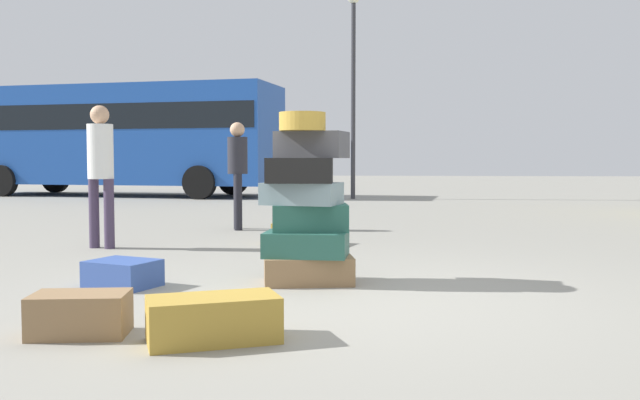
# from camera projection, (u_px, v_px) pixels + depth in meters

# --- Properties ---
(ground_plane) EXTENTS (80.00, 80.00, 0.00)m
(ground_plane) POSITION_uv_depth(u_px,v_px,m) (331.00, 297.00, 5.24)
(ground_plane) COLOR gray
(suitcase_tower) EXTENTS (0.83, 0.71, 1.45)m
(suitcase_tower) POSITION_uv_depth(u_px,v_px,m) (307.00, 210.00, 5.82)
(suitcase_tower) COLOR olive
(suitcase_tower) RESTS_ON ground
(suitcase_tan_behind_tower) EXTENTS (0.71, 0.58, 0.27)m
(suitcase_tan_behind_tower) POSITION_uv_depth(u_px,v_px,m) (301.00, 233.00, 8.52)
(suitcase_tan_behind_tower) COLOR #B28C33
(suitcase_tan_behind_tower) RESTS_ON ground
(suitcase_tan_upright_blue) EXTENTS (0.83, 0.64, 0.26)m
(suitcase_tan_upright_blue) POSITION_uv_depth(u_px,v_px,m) (213.00, 319.00, 3.95)
(suitcase_tan_upright_blue) COLOR #B28C33
(suitcase_tan_upright_blue) RESTS_ON ground
(suitcase_brown_white_trunk) EXTENTS (0.61, 0.44, 0.26)m
(suitcase_brown_white_trunk) POSITION_uv_depth(u_px,v_px,m) (80.00, 314.00, 4.09)
(suitcase_brown_white_trunk) COLOR olive
(suitcase_brown_white_trunk) RESTS_ON ground
(suitcase_navy_left_side) EXTENTS (0.64, 0.57, 0.22)m
(suitcase_navy_left_side) POSITION_uv_depth(u_px,v_px,m) (123.00, 274.00, 5.65)
(suitcase_navy_left_side) COLOR #334F99
(suitcase_navy_left_side) RESTS_ON ground
(person_bearded_onlooker) EXTENTS (0.30, 0.33, 1.61)m
(person_bearded_onlooker) POSITION_uv_depth(u_px,v_px,m) (238.00, 166.00, 10.25)
(person_bearded_onlooker) COLOR black
(person_bearded_onlooker) RESTS_ON ground
(person_tourist_with_camera) EXTENTS (0.33, 0.30, 1.69)m
(person_tourist_with_camera) POSITION_uv_depth(u_px,v_px,m) (101.00, 163.00, 8.08)
(person_tourist_with_camera) COLOR #3F334C
(person_tourist_with_camera) RESTS_ON ground
(parked_bus) EXTENTS (9.62, 3.75, 3.15)m
(parked_bus) POSITION_uv_depth(u_px,v_px,m) (120.00, 133.00, 20.00)
(parked_bus) COLOR #1E4CA5
(parked_bus) RESTS_ON ground
(lamp_post) EXTENTS (0.36, 0.36, 5.55)m
(lamp_post) POSITION_uv_depth(u_px,v_px,m) (353.00, 61.00, 18.20)
(lamp_post) COLOR #333338
(lamp_post) RESTS_ON ground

